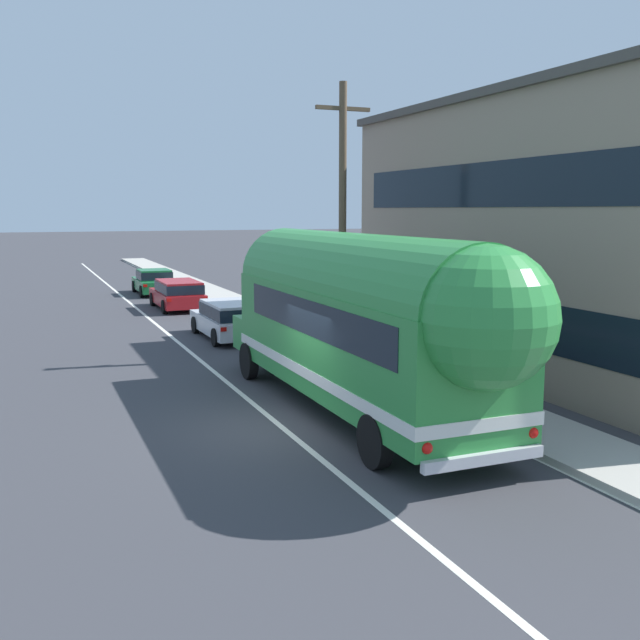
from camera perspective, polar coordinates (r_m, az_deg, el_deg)
The scene contains 9 objects.
ground_plane at distance 15.74m, azimuth -3.03°, elevation -8.43°, with size 300.00×300.00×0.00m, color #38383D.
lane_markings at distance 27.44m, azimuth -8.03°, elevation -1.11°, with size 3.88×80.00×0.01m.
sidewalk_slab at distance 26.48m, azimuth -0.57°, elevation -1.23°, with size 2.03×90.00×0.15m, color #ADA89E.
roadside_building at distance 23.68m, azimuth 23.27°, elevation 6.27°, with size 10.86×15.45×7.84m.
utility_pole at distance 22.85m, azimuth 1.79°, elevation 8.16°, with size 1.80×0.24×8.50m.
painted_bus at distance 15.83m, azimuth 3.48°, elevation 0.21°, with size 2.64×12.16×4.12m.
car_lead at distance 26.27m, azimuth -7.15°, elevation 0.19°, with size 1.94×4.39×1.37m.
car_second at distance 34.56m, azimuth -11.13°, elevation 2.13°, with size 1.99×4.52×1.37m.
car_third at distance 41.16m, azimuth -12.94°, elevation 3.02°, with size 2.01×4.38×1.37m.
Camera 1 is at (-5.01, -14.19, 4.63)m, focal length 40.61 mm.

